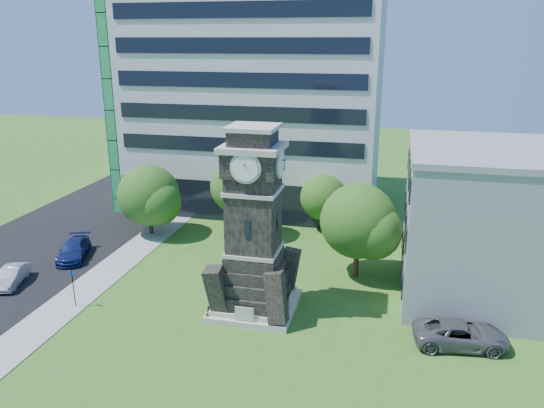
% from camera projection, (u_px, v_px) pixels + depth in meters
% --- Properties ---
extents(ground, '(160.00, 160.00, 0.00)m').
position_uv_depth(ground, '(202.00, 318.00, 34.14)').
color(ground, '#365F1B').
rests_on(ground, ground).
extents(sidewalk, '(3.00, 70.00, 0.06)m').
position_uv_depth(sidewalk, '(109.00, 271.00, 40.87)').
color(sidewalk, gray).
rests_on(sidewalk, ground).
extents(street, '(14.00, 80.00, 0.02)m').
position_uv_depth(street, '(13.00, 261.00, 42.74)').
color(street, black).
rests_on(street, ground).
extents(clock_tower, '(5.40, 5.40, 12.22)m').
position_uv_depth(clock_tower, '(254.00, 234.00, 33.76)').
color(clock_tower, '#BDB4A5').
rests_on(clock_tower, ground).
extents(office_tall, '(26.20, 15.11, 28.60)m').
position_uv_depth(office_tall, '(256.00, 69.00, 54.60)').
color(office_tall, silver).
rests_on(office_tall, ground).
extents(office_low, '(15.20, 12.20, 10.40)m').
position_uv_depth(office_low, '(521.00, 225.00, 35.63)').
color(office_low, gray).
rests_on(office_low, ground).
extents(car_street_mid, '(2.42, 4.14, 1.29)m').
position_uv_depth(car_street_mid, '(11.00, 276.00, 38.57)').
color(car_street_mid, '#A4A5AB').
rests_on(car_street_mid, ground).
extents(car_street_north, '(3.53, 5.31, 1.43)m').
position_uv_depth(car_street_north, '(74.00, 250.00, 43.21)').
color(car_street_north, '#121D52').
rests_on(car_street_north, ground).
extents(car_east_lot, '(5.73, 3.20, 1.51)m').
position_uv_depth(car_east_lot, '(461.00, 334.00, 30.78)').
color(car_east_lot, '#545459').
rests_on(car_east_lot, ground).
extents(park_bench, '(1.81, 0.48, 0.93)m').
position_uv_depth(park_bench, '(221.00, 313.00, 33.76)').
color(park_bench, black).
rests_on(park_bench, ground).
extents(street_sign, '(0.63, 0.06, 2.64)m').
position_uv_depth(street_sign, '(73.00, 284.00, 35.01)').
color(street_sign, black).
rests_on(street_sign, ground).
extents(tree_nw, '(6.12, 5.56, 6.49)m').
position_uv_depth(tree_nw, '(150.00, 197.00, 47.71)').
color(tree_nw, '#332114').
rests_on(tree_nw, ground).
extents(tree_nc, '(5.24, 4.76, 7.08)m').
position_uv_depth(tree_nc, '(238.00, 188.00, 46.90)').
color(tree_nc, '#332114').
rests_on(tree_nc, ground).
extents(tree_ne, '(4.68, 4.26, 5.37)m').
position_uv_depth(tree_ne, '(324.00, 199.00, 48.75)').
color(tree_ne, '#332114').
rests_on(tree_ne, ground).
extents(tree_east, '(6.13, 5.57, 7.21)m').
position_uv_depth(tree_east, '(359.00, 223.00, 38.83)').
color(tree_east, '#332114').
rests_on(tree_east, ground).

